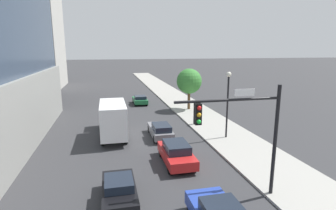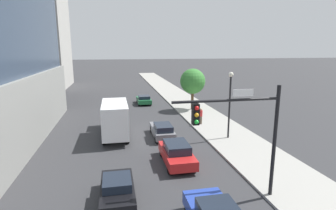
{
  "view_description": "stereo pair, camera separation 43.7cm",
  "coord_description": "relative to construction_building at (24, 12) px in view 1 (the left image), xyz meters",
  "views": [
    {
      "loc": [
        -2.02,
        -8.39,
        8.1
      ],
      "look_at": [
        1.78,
        8.34,
        4.47
      ],
      "focal_mm": 28.62,
      "sensor_mm": 36.0,
      "label": 1
    },
    {
      "loc": [
        -1.59,
        -8.48,
        8.1
      ],
      "look_at": [
        1.78,
        8.34,
        4.47
      ],
      "focal_mm": 28.62,
      "sensor_mm": 36.0,
      "label": 2
    }
  ],
  "objects": [
    {
      "name": "street_tree",
      "position": [
        25.98,
        -27.1,
        -11.24
      ],
      "size": [
        3.3,
        3.3,
        5.39
      ],
      "color": "brown",
      "rests_on": "sidewalk"
    },
    {
      "name": "pedestrian_red_shirt",
      "position": [
        24.84,
        -34.18,
        -14.08
      ],
      "size": [
        0.34,
        0.34,
        1.72
      ],
      "color": "brown",
      "rests_on": "sidewalk"
    },
    {
      "name": "sidewalk",
      "position": [
        26.31,
        -32.21,
        -15.03
      ],
      "size": [
        5.08,
        120.0,
        0.15
      ],
      "primitive_type": "cube",
      "color": "#9E9B93",
      "rests_on": "ground"
    },
    {
      "name": "street_lamp",
      "position": [
        25.87,
        -38.98,
        -11.07
      ],
      "size": [
        0.44,
        0.44,
        5.96
      ],
      "color": "black",
      "rests_on": "sidewalk"
    },
    {
      "name": "construction_building",
      "position": [
        0.0,
        0.0,
        0.0
      ],
      "size": [
        20.63,
        18.28,
        33.95
      ],
      "color": "#B2AFA8",
      "rests_on": "ground"
    },
    {
      "name": "box_truck",
      "position": [
        15.84,
        -36.06,
        -13.28
      ],
      "size": [
        2.26,
        7.6,
        3.35
      ],
      "color": "silver",
      "rests_on": "ground"
    },
    {
      "name": "car_gray",
      "position": [
        20.08,
        -37.3,
        -14.41
      ],
      "size": [
        1.76,
        4.47,
        1.38
      ],
      "color": "slate",
      "rests_on": "ground"
    },
    {
      "name": "traffic_light_pole",
      "position": [
        22.23,
        -48.53,
        -10.81
      ],
      "size": [
        5.73,
        0.48,
        6.12
      ],
      "color": "black",
      "rests_on": "sidewalk"
    },
    {
      "name": "car_red",
      "position": [
        20.08,
        -43.19,
        -14.33
      ],
      "size": [
        1.92,
        4.49,
        1.54
      ],
      "color": "red",
      "rests_on": "ground"
    },
    {
      "name": "car_black",
      "position": [
        15.84,
        -47.37,
        -14.41
      ],
      "size": [
        1.77,
        4.05,
        1.4
      ],
      "color": "black",
      "rests_on": "ground"
    },
    {
      "name": "car_green",
      "position": [
        20.08,
        -21.74,
        -14.44
      ],
      "size": [
        1.92,
        4.12,
        1.31
      ],
      "color": "#1E6638",
      "rests_on": "ground"
    }
  ]
}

